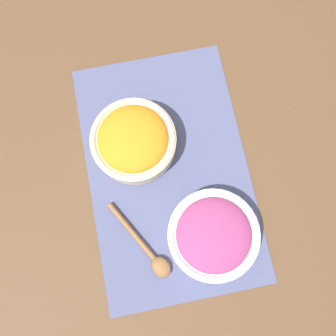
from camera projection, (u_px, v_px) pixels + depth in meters
ground_plane at (168, 171)px, 0.75m from camera, size 3.00×3.00×0.00m
placemat at (168, 171)px, 0.75m from camera, size 0.58×0.36×0.00m
onion_bowl at (213, 235)px, 0.69m from camera, size 0.19×0.19×0.07m
carrot_bowl at (134, 141)px, 0.72m from camera, size 0.19×0.19×0.08m
wooden_spoon at (149, 253)px, 0.71m from camera, size 0.19×0.12×0.02m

